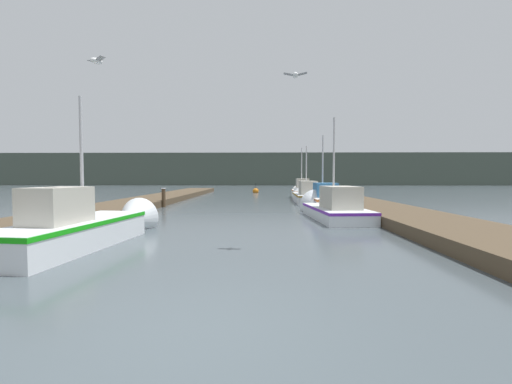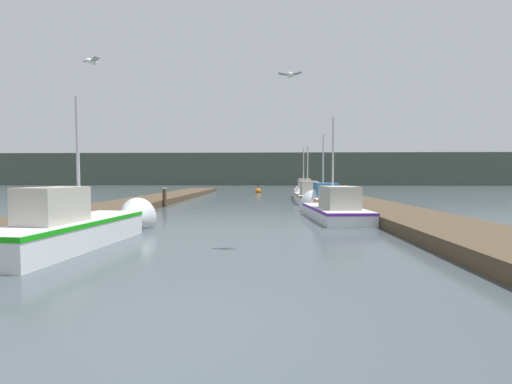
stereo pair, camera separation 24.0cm
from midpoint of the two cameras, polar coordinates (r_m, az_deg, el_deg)
name	(u,v)px [view 1 (the left image)]	position (r m, az deg, el deg)	size (l,w,h in m)	color
ground_plane	(187,337)	(4.10, -13.14, -22.42)	(200.00, 200.00, 0.00)	#424C51
dock_left	(140,203)	(20.95, -19.08, -1.75)	(2.90, 40.00, 0.37)	#4C3D2B
dock_right	(358,203)	(20.38, 16.37, -1.83)	(2.90, 40.00, 0.37)	#4C3D2B
distant_shore_ridge	(259,170)	(73.46, 0.39, 3.73)	(120.00, 16.00, 6.27)	#424C42
fishing_boat_0	(91,225)	(9.91, -26.48, -5.01)	(1.96, 5.80, 4.03)	silver
fishing_boat_1	(330,208)	(14.86, 11.83, -2.58)	(2.16, 5.80, 4.71)	silver
fishing_boat_2	(322,200)	(18.74, 10.59, -1.24)	(1.44, 5.27, 4.22)	silver
fishing_boat_3	(306,195)	(23.49, 7.99, -0.52)	(1.66, 6.14, 4.19)	silver
fishing_boat_4	(301,191)	(28.21, 7.33, 0.09)	(1.62, 5.51, 4.40)	silver
mooring_piling_0	(164,197)	(19.91, -15.48, -0.89)	(0.25, 0.25, 1.07)	#473523
mooring_piling_1	(305,187)	(32.63, 7.90, 0.79)	(0.27, 0.27, 1.38)	#473523
channel_buoy	(256,191)	(35.93, -0.25, 0.15)	(0.64, 0.64, 1.14)	#BF6513
seagull_lead	(295,75)	(8.51, 5.72, 18.83)	(0.56, 0.29, 0.12)	white
seagull_1	(96,61)	(8.79, -25.80, 19.10)	(0.52, 0.41, 0.12)	white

